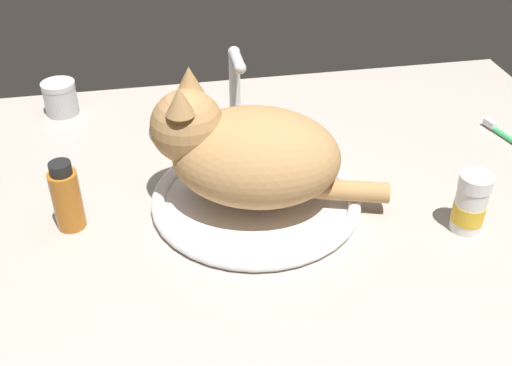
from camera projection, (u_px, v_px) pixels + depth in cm
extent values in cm
cube|color=#ADA399|center=(267.00, 194.00, 103.25)|extent=(123.04, 82.36, 3.00)
torus|color=white|center=(256.00, 198.00, 98.11)|extent=(33.17, 33.17, 2.07)
cylinder|color=white|center=(256.00, 202.00, 98.53)|extent=(30.07, 30.07, 0.60)
cylinder|color=silver|center=(236.00, 132.00, 114.64)|extent=(4.00, 4.00, 2.65)
cylinder|color=silver|center=(235.00, 90.00, 109.77)|extent=(2.00, 2.00, 14.30)
sphere|color=silver|center=(234.00, 53.00, 105.65)|extent=(2.20, 2.20, 2.20)
cylinder|color=silver|center=(237.00, 60.00, 103.10)|extent=(2.00, 6.34, 2.00)
sphere|color=silver|center=(240.00, 68.00, 100.55)|extent=(2.10, 2.10, 2.10)
cylinder|color=silver|center=(197.00, 138.00, 113.88)|extent=(3.20, 3.20, 1.60)
cone|color=silver|center=(196.00, 123.00, 112.08)|extent=(2.88, 2.88, 4.63)
cylinder|color=silver|center=(274.00, 130.00, 116.01)|extent=(3.20, 3.20, 1.60)
cone|color=silver|center=(274.00, 116.00, 114.22)|extent=(2.88, 2.88, 4.63)
ellipsoid|color=tan|center=(256.00, 156.00, 93.53)|extent=(30.37, 26.47, 13.84)
sphere|color=tan|center=(187.00, 126.00, 91.85)|extent=(11.18, 11.18, 11.18)
cone|color=tan|center=(180.00, 101.00, 85.67)|extent=(4.25, 4.25, 4.19)
cone|color=tan|center=(189.00, 80.00, 91.12)|extent=(4.25, 4.25, 4.19)
ellipsoid|color=silver|center=(160.00, 131.00, 92.87)|extent=(4.56, 5.46, 3.58)
ellipsoid|color=silver|center=(198.00, 156.00, 94.73)|extent=(10.05, 12.56, 7.61)
cylinder|color=tan|center=(351.00, 191.00, 95.27)|extent=(12.00, 6.39, 3.20)
cylinder|color=#B2661E|center=(67.00, 200.00, 91.44)|extent=(4.31, 4.31, 9.53)
cylinder|color=black|center=(60.00, 168.00, 88.17)|extent=(3.23, 3.23, 1.80)
cylinder|color=#B2B5BA|center=(61.00, 100.00, 121.66)|extent=(6.42, 6.42, 5.63)
cylinder|color=silver|center=(58.00, 85.00, 119.75)|extent=(6.55, 6.55, 1.00)
cylinder|color=white|center=(469.00, 209.00, 91.42)|extent=(4.62, 4.62, 7.54)
cylinder|color=gold|center=(468.00, 212.00, 91.77)|extent=(4.76, 4.76, 3.02)
cylinder|color=white|center=(476.00, 182.00, 88.64)|extent=(4.85, 4.85, 2.11)
cube|color=white|center=(490.00, 123.00, 117.67)|extent=(1.80, 2.81, 1.20)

